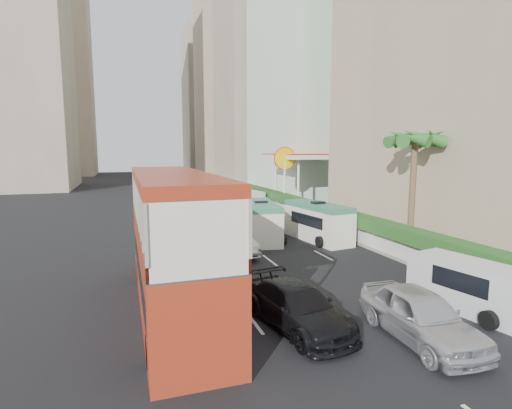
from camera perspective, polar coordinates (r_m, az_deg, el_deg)
name	(u,v)px	position (r m, az deg, el deg)	size (l,w,h in m)	color
ground_plane	(320,290)	(17.37, 9.07, -12.03)	(200.00, 200.00, 0.00)	black
double_decker_bus	(174,242)	(14.94, -11.70, -5.25)	(2.50, 11.00, 5.06)	#9D2D18
car_silver_lane_a	(232,254)	(22.97, -3.49, -7.02)	(1.65, 4.73, 1.56)	silver
car_silver_lane_b	(419,340)	(14.06, 22.22, -17.43)	(1.90, 4.71, 1.60)	silver
car_black	(297,327)	(13.99, 5.91, -17.02)	(1.98, 4.88, 1.41)	black
van_asset	(250,227)	(30.60, -0.80, -3.27)	(2.11, 4.57, 1.27)	silver
minibus_near	(261,221)	(26.17, 0.68, -2.40)	(1.86, 5.58, 2.47)	silver
minibus_far	(318,222)	(26.34, 8.82, -2.48)	(1.82, 5.46, 2.42)	silver
panel_van_near	(473,287)	(16.88, 28.59, -10.31)	(1.78, 4.45, 1.78)	silver
panel_van_far	(246,200)	(40.20, -1.42, 0.71)	(1.84, 4.61, 1.84)	silver
sidewalk	(287,204)	(43.22, 4.49, 0.07)	(6.00, 120.00, 0.18)	#99968C
kerb_wall	(308,216)	(32.07, 7.48, -1.59)	(0.30, 44.00, 1.00)	silver
hedge	(308,205)	(31.94, 7.51, -0.08)	(1.10, 44.00, 0.70)	#2D6626
palm_tree	(412,194)	(24.19, 21.42, 1.36)	(0.36, 0.36, 6.40)	brown
shell_station	(304,181)	(41.53, 6.87, 3.42)	(6.50, 8.00, 5.50)	silver
tower_mid	(265,46)	(79.22, 1.23, 21.75)	(16.00, 16.00, 50.00)	tan
tower_far_a	(227,83)	(100.87, -4.10, 16.95)	(14.00, 14.00, 44.00)	tan
tower_far_b	(209,102)	(121.83, -6.71, 14.38)	(14.00, 14.00, 40.00)	tan
tower_left_b	(54,75)	(106.85, -26.91, 16.18)	(16.00, 16.00, 46.00)	tan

